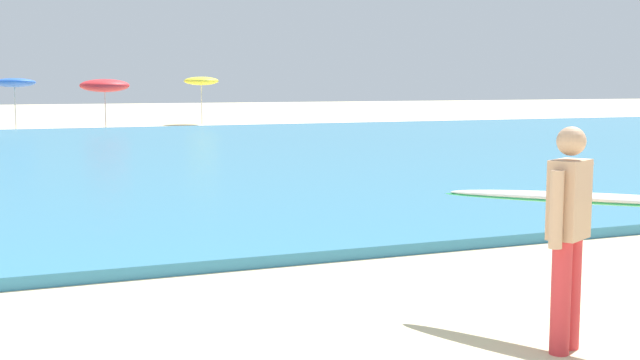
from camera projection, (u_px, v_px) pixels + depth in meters
sea at (5, 161)px, 21.16m from camera, size 120.00×28.00×0.14m
surfer_with_board at (582, 214)px, 6.43m from camera, size 1.56×2.58×1.73m
beach_umbrella_2 at (14, 83)px, 36.28m from camera, size 1.84×1.86×2.32m
beach_umbrella_3 at (105, 86)px, 37.02m from camera, size 2.19×2.20×2.23m
beach_umbrella_4 at (201, 81)px, 41.10m from camera, size 1.72×1.72×2.36m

